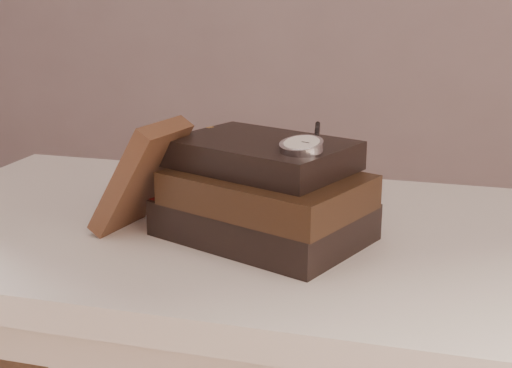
# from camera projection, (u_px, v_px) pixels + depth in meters

# --- Properties ---
(table) EXTENTS (1.00, 0.60, 0.75)m
(table) POSITION_uv_depth(u_px,v_px,m) (220.00, 280.00, 1.04)
(table) COLOR silver
(table) RESTS_ON ground
(book_stack) EXTENTS (0.31, 0.27, 0.13)m
(book_stack) POSITION_uv_depth(u_px,v_px,m) (264.00, 194.00, 0.94)
(book_stack) COLOR black
(book_stack) RESTS_ON table
(journal) EXTENTS (0.13, 0.13, 0.16)m
(journal) POSITION_uv_depth(u_px,v_px,m) (141.00, 176.00, 0.96)
(journal) COLOR #3C2217
(journal) RESTS_ON table
(pocket_watch) EXTENTS (0.07, 0.16, 0.02)m
(pocket_watch) POSITION_uv_depth(u_px,v_px,m) (303.00, 144.00, 0.87)
(pocket_watch) COLOR silver
(pocket_watch) RESTS_ON book_stack
(eyeglasses) EXTENTS (0.15, 0.16, 0.05)m
(eyeglasses) POSITION_uv_depth(u_px,v_px,m) (249.00, 161.00, 1.06)
(eyeglasses) COLOR silver
(eyeglasses) RESTS_ON book_stack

